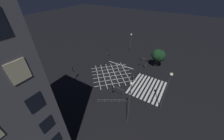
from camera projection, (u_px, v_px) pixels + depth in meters
ground_plane at (112, 74)px, 35.80m from camera, size 200.00×200.00×0.00m
road_markings at (134, 82)px, 33.03m from camera, size 13.78×21.17×0.01m
traffic_light_se_main at (146, 62)px, 35.87m from camera, size 0.39×0.36×3.97m
traffic_light_ne_cross at (108, 51)px, 42.19m from camera, size 0.36×0.39×3.53m
traffic_light_nw_cross at (73, 71)px, 31.90m from camera, size 0.36×0.39×4.39m
traffic_light_se_cross at (142, 61)px, 36.79m from camera, size 0.36×1.93×3.58m
traffic_light_nw_main at (74, 72)px, 32.45m from camera, size 0.39×0.36×3.34m
traffic_light_median_south at (134, 73)px, 30.99m from camera, size 0.36×0.39×4.45m
traffic_light_sw_cross at (117, 90)px, 26.67m from camera, size 0.36×2.95×3.69m
street_lamp_east at (131, 39)px, 42.53m from camera, size 0.58×0.58×7.54m
street_lamp_west at (168, 84)px, 22.24m from camera, size 0.59×0.59×9.22m
street_lamp_far at (130, 97)px, 19.79m from camera, size 0.50×0.50×9.88m
street_tree_near at (157, 55)px, 36.52m from camera, size 3.45×3.45×5.92m
street_tree_far at (160, 56)px, 36.70m from camera, size 3.57×3.57×5.67m
pedestrian_railing at (112, 101)px, 26.95m from camera, size 3.32×5.32×1.05m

